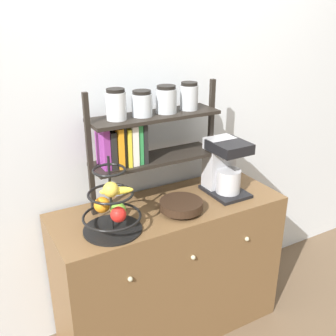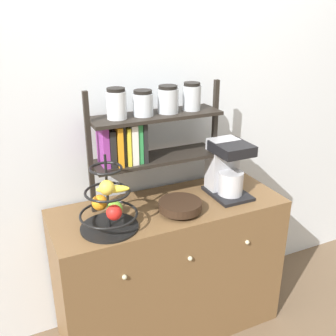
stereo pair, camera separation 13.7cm
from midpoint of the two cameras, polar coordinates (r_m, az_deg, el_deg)
wall_back at (r=2.14m, az=-1.18°, el=9.67°), size 7.00×0.05×2.60m
sideboard at (r=2.29m, az=1.95°, el=-14.42°), size 1.23×0.49×0.80m
coffee_maker at (r=2.18m, az=10.28°, el=0.02°), size 0.19×0.26×0.31m
fruit_stand at (r=1.82m, az=-6.48°, el=-5.49°), size 0.28×0.28×0.37m
wooden_bowl at (r=1.99m, az=3.75°, el=-5.55°), size 0.22×0.22×0.06m
shelf_hutch at (r=1.97m, az=-1.42°, el=5.80°), size 0.72×0.20×0.62m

